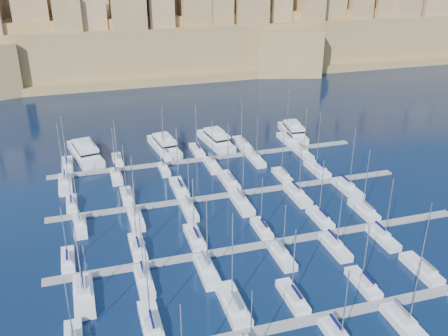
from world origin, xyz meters
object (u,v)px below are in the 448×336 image
object	(u,v)px
motor_yacht_a	(85,152)
motor_yacht_b	(164,145)
motor_yacht_d	(293,131)
sailboat_2	(233,305)
motor_yacht_c	(216,139)
sailboat_4	(363,283)

from	to	relation	value
motor_yacht_a	motor_yacht_b	distance (m)	21.67
motor_yacht_a	motor_yacht_d	size ratio (longest dim) A/B	1.19
sailboat_2	motor_yacht_b	xyz separation A→B (m)	(1.99, 69.44, 0.94)
motor_yacht_b	sailboat_2	bearing A→B (deg)	-91.64
motor_yacht_c	sailboat_2	bearing A→B (deg)	-103.88
sailboat_4	motor_yacht_b	size ratio (longest dim) A/B	0.70
motor_yacht_c	motor_yacht_d	bearing A→B (deg)	-0.86
sailboat_2	motor_yacht_b	distance (m)	69.48
sailboat_4	motor_yacht_b	world-z (taller)	sailboat_4
motor_yacht_b	motor_yacht_d	world-z (taller)	same
motor_yacht_b	motor_yacht_a	bearing A→B (deg)	176.87
motor_yacht_a	motor_yacht_c	bearing A→B (deg)	-1.71
motor_yacht_a	motor_yacht_c	world-z (taller)	same
sailboat_2	sailboat_4	world-z (taller)	sailboat_2
motor_yacht_a	motor_yacht_d	xyz separation A→B (m)	(61.02, -1.46, 0.00)
motor_yacht_a	motor_yacht_c	xyz separation A→B (m)	(36.83, -1.10, 0.00)
motor_yacht_a	motor_yacht_c	distance (m)	36.85
motor_yacht_d	motor_yacht_a	bearing A→B (deg)	178.63
sailboat_4	motor_yacht_b	bearing A→B (deg)	106.60
motor_yacht_a	motor_yacht_b	size ratio (longest dim) A/B	1.15
sailboat_4	motor_yacht_b	distance (m)	73.65
motor_yacht_d	motor_yacht_c	bearing A→B (deg)	179.14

